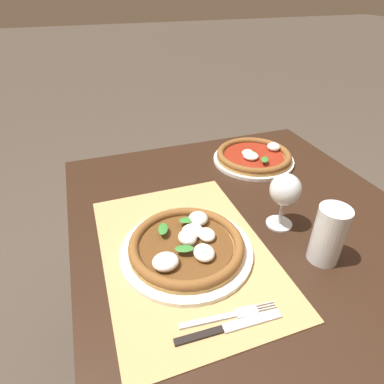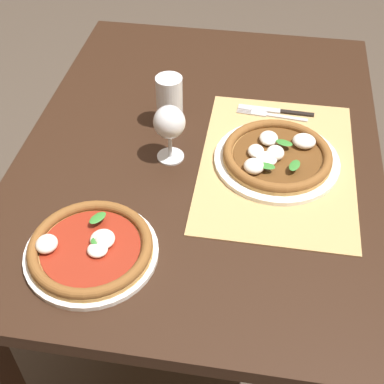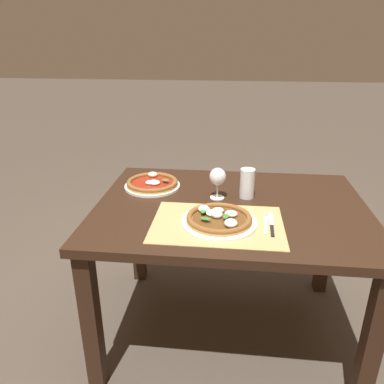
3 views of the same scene
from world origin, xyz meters
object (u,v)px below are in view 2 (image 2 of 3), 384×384
(pizza_far, at_px, (90,248))
(pint_glass, at_px, (170,102))
(wine_glass, at_px, (169,124))
(fork, at_px, (271,115))
(pizza_near, at_px, (277,156))
(knife, at_px, (276,111))

(pizza_far, bearing_deg, pint_glass, -9.36)
(pizza_far, xyz_separation_m, pint_glass, (0.49, -0.08, 0.05))
(wine_glass, height_order, pint_glass, wine_glass)
(pizza_far, distance_m, fork, 0.66)
(pizza_far, bearing_deg, fork, -32.42)
(wine_glass, xyz_separation_m, pint_glass, (0.14, 0.03, -0.04))
(fork, bearing_deg, pint_glass, 105.04)
(pizza_far, relative_size, pint_glass, 1.99)
(pizza_near, xyz_separation_m, wine_glass, (-0.02, 0.27, 0.08))
(pizza_near, relative_size, fork, 1.59)
(pizza_near, height_order, knife, pizza_near)
(knife, bearing_deg, pizza_far, 147.83)
(pint_glass, bearing_deg, knife, -71.31)
(pizza_near, distance_m, knife, 0.22)
(wine_glass, height_order, knife, wine_glass)
(fork, bearing_deg, pizza_far, 147.58)
(fork, bearing_deg, knife, -25.81)
(fork, bearing_deg, pizza_near, -173.54)
(wine_glass, bearing_deg, fork, -48.83)
(pizza_near, bearing_deg, wine_glass, 94.32)
(pint_glass, bearing_deg, fork, -74.96)
(pizza_far, height_order, knife, pizza_far)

